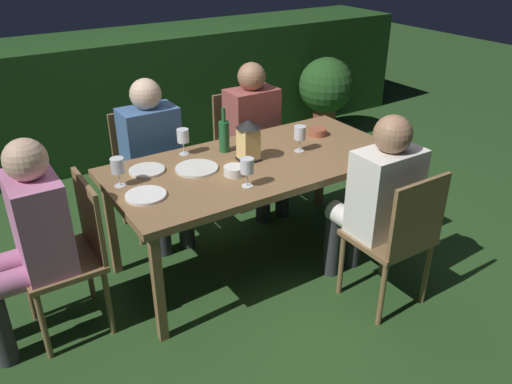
# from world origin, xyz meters

# --- Properties ---
(ground_plane) EXTENTS (16.00, 16.00, 0.00)m
(ground_plane) POSITION_xyz_m (0.00, 0.00, 0.00)
(ground_plane) COLOR #26471E
(dining_table) EXTENTS (1.84, 0.88, 0.73)m
(dining_table) POSITION_xyz_m (0.00, 0.00, 0.67)
(dining_table) COLOR olive
(dining_table) RESTS_ON ground
(chair_side_right_b) EXTENTS (0.42, 0.40, 0.87)m
(chair_side_right_b) POSITION_xyz_m (0.41, 0.83, 0.49)
(chair_side_right_b) COLOR brown
(chair_side_right_b) RESTS_ON ground
(person_in_rust) EXTENTS (0.38, 0.47, 1.15)m
(person_in_rust) POSITION_xyz_m (0.41, 0.64, 0.64)
(person_in_rust) COLOR #9E4C47
(person_in_rust) RESTS_ON ground
(chair_head_near) EXTENTS (0.40, 0.42, 0.87)m
(chair_head_near) POSITION_xyz_m (-1.17, 0.00, 0.49)
(chair_head_near) COLOR brown
(chair_head_near) RESTS_ON ground
(person_in_pink) EXTENTS (0.48, 0.38, 1.15)m
(person_in_pink) POSITION_xyz_m (-1.36, 0.00, 0.64)
(person_in_pink) COLOR #C675A3
(person_in_pink) RESTS_ON ground
(chair_side_left_b) EXTENTS (0.42, 0.40, 0.87)m
(chair_side_left_b) POSITION_xyz_m (0.41, -0.83, 0.49)
(chair_side_left_b) COLOR brown
(chair_side_left_b) RESTS_ON ground
(person_in_cream) EXTENTS (0.38, 0.47, 1.15)m
(person_in_cream) POSITION_xyz_m (0.41, -0.64, 0.64)
(person_in_cream) COLOR white
(person_in_cream) RESTS_ON ground
(chair_side_right_a) EXTENTS (0.42, 0.40, 0.87)m
(chair_side_right_a) POSITION_xyz_m (-0.41, 0.83, 0.49)
(chair_side_right_a) COLOR brown
(chair_side_right_a) RESTS_ON ground
(person_in_blue) EXTENTS (0.38, 0.47, 1.15)m
(person_in_blue) POSITION_xyz_m (-0.41, 0.64, 0.64)
(person_in_blue) COLOR #426699
(person_in_blue) RESTS_ON ground
(lantern_centerpiece) EXTENTS (0.15, 0.15, 0.27)m
(lantern_centerpiece) POSITION_xyz_m (-0.03, 0.03, 0.88)
(lantern_centerpiece) COLOR black
(lantern_centerpiece) RESTS_ON dining_table
(green_bottle_on_table) EXTENTS (0.07, 0.07, 0.29)m
(green_bottle_on_table) POSITION_xyz_m (-0.09, 0.24, 0.84)
(green_bottle_on_table) COLOR #1E5B2D
(green_bottle_on_table) RESTS_ON dining_table
(wine_glass_a) EXTENTS (0.08, 0.08, 0.17)m
(wine_glass_a) POSITION_xyz_m (0.32, -0.02, 0.85)
(wine_glass_a) COLOR silver
(wine_glass_a) RESTS_ON dining_table
(wine_glass_b) EXTENTS (0.08, 0.08, 0.17)m
(wine_glass_b) POSITION_xyz_m (-0.33, 0.34, 0.85)
(wine_glass_b) COLOR silver
(wine_glass_b) RESTS_ON dining_table
(wine_glass_c) EXTENTS (0.08, 0.08, 0.17)m
(wine_glass_c) POSITION_xyz_m (-0.23, -0.27, 0.85)
(wine_glass_c) COLOR silver
(wine_glass_c) RESTS_ON dining_table
(wine_glass_d) EXTENTS (0.08, 0.08, 0.17)m
(wine_glass_d) POSITION_xyz_m (-0.83, 0.12, 0.85)
(wine_glass_d) COLOR silver
(wine_glass_d) RESTS_ON dining_table
(plate_a) EXTENTS (0.21, 0.21, 0.01)m
(plate_a) POSITION_xyz_m (-0.63, 0.22, 0.74)
(plate_a) COLOR silver
(plate_a) RESTS_ON dining_table
(plate_b) EXTENTS (0.26, 0.26, 0.01)m
(plate_b) POSITION_xyz_m (-0.37, 0.08, 0.74)
(plate_b) COLOR silver
(plate_b) RESTS_ON dining_table
(plate_c) EXTENTS (0.22, 0.22, 0.01)m
(plate_c) POSITION_xyz_m (-0.76, -0.08, 0.74)
(plate_c) COLOR white
(plate_c) RESTS_ON dining_table
(bowl_olives) EXTENTS (0.13, 0.13, 0.05)m
(bowl_olives) POSITION_xyz_m (0.60, 0.14, 0.76)
(bowl_olives) COLOR #9E5138
(bowl_olives) RESTS_ON dining_table
(bowl_bread) EXTENTS (0.12, 0.12, 0.05)m
(bowl_bread) POSITION_xyz_m (-0.22, -0.10, 0.76)
(bowl_bread) COLOR silver
(bowl_bread) RESTS_ON dining_table
(hedge_backdrop) EXTENTS (6.35, 0.90, 1.12)m
(hedge_backdrop) POSITION_xyz_m (0.00, 2.42, 0.56)
(hedge_backdrop) COLOR #1E4219
(hedge_backdrop) RESTS_ON ground
(potted_plant_by_hedge) EXTENTS (0.58, 0.58, 0.82)m
(potted_plant_by_hedge) POSITION_xyz_m (1.93, 1.62, 0.50)
(potted_plant_by_hedge) COLOR brown
(potted_plant_by_hedge) RESTS_ON ground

